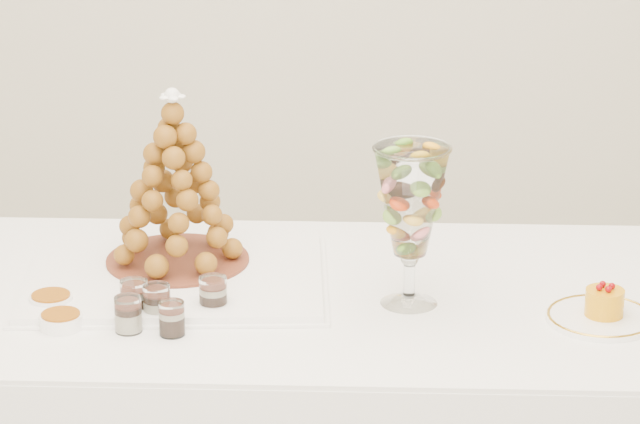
{
  "coord_description": "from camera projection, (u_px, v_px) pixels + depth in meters",
  "views": [
    {
      "loc": [
        0.24,
        -2.78,
        2.07
      ],
      "look_at": [
        0.1,
        0.22,
        0.98
      ],
      "focal_mm": 85.0,
      "sensor_mm": 36.0,
      "label": 1
    }
  ],
  "objects": [
    {
      "name": "mousse_cake",
      "position": [
        604.0,
        302.0,
        3.04
      ],
      "size": [
        0.08,
        0.08,
        0.07
      ],
      "color": "orange",
      "rests_on": "cake_plate"
    },
    {
      "name": "macaron_vase",
      "position": [
        411.0,
        204.0,
        3.05
      ],
      "size": [
        0.15,
        0.15,
        0.34
      ],
      "color": "white",
      "rests_on": "buffet_table"
    },
    {
      "name": "verrine_c",
      "position": [
        213.0,
        295.0,
        3.07
      ],
      "size": [
        0.07,
        0.07,
        0.08
      ],
      "primitive_type": "cylinder",
      "rotation": [
        0.0,
        0.0,
        0.23
      ],
      "color": "white",
      "rests_on": "buffet_table"
    },
    {
      "name": "verrine_d",
      "position": [
        128.0,
        314.0,
        2.98
      ],
      "size": [
        0.06,
        0.06,
        0.07
      ],
      "primitive_type": "cylinder",
      "rotation": [
        0.0,
        0.0,
        -0.15
      ],
      "color": "white",
      "rests_on": "buffet_table"
    },
    {
      "name": "lace_tray",
      "position": [
        175.0,
        278.0,
        3.23
      ],
      "size": [
        0.65,
        0.51,
        0.02
      ],
      "primitive_type": "cube",
      "rotation": [
        0.0,
        0.0,
        0.07
      ],
      "color": "white",
      "rests_on": "buffet_table"
    },
    {
      "name": "verrine_a",
      "position": [
        134.0,
        298.0,
        3.05
      ],
      "size": [
        0.06,
        0.06,
        0.08
      ],
      "primitive_type": "cylinder",
      "rotation": [
        0.0,
        0.0,
        0.14
      ],
      "color": "white",
      "rests_on": "buffet_table"
    },
    {
      "name": "ramekin_back",
      "position": [
        51.0,
        302.0,
        3.1
      ],
      "size": [
        0.09,
        0.09,
        0.03
      ],
      "primitive_type": "cylinder",
      "color": "white",
      "rests_on": "buffet_table"
    },
    {
      "name": "verrine_e",
      "position": [
        172.0,
        318.0,
        2.97
      ],
      "size": [
        0.05,
        0.05,
        0.07
      ],
      "primitive_type": "cylinder",
      "rotation": [
        0.0,
        0.0,
        0.07
      ],
      "color": "white",
      "rests_on": "buffet_table"
    },
    {
      "name": "ramekin_front",
      "position": [
        61.0,
        321.0,
        3.01
      ],
      "size": [
        0.09,
        0.09,
        0.03
      ],
      "primitive_type": "cylinder",
      "color": "white",
      "rests_on": "buffet_table"
    },
    {
      "name": "croquembouche",
      "position": [
        175.0,
        179.0,
        3.23
      ],
      "size": [
        0.31,
        0.31,
        0.39
      ],
      "rotation": [
        0.0,
        0.0,
        -0.15
      ],
      "color": "brown",
      "rests_on": "lace_tray"
    },
    {
      "name": "verrine_b",
      "position": [
        157.0,
        302.0,
        3.04
      ],
      "size": [
        0.07,
        0.07,
        0.07
      ],
      "primitive_type": "cylinder",
      "rotation": [
        0.0,
        0.0,
        -0.28
      ],
      "color": "white",
      "rests_on": "buffet_table"
    },
    {
      "name": "cake_plate",
      "position": [
        601.0,
        318.0,
        3.04
      ],
      "size": [
        0.22,
        0.22,
        0.01
      ],
      "primitive_type": "cylinder",
      "color": "white",
      "rests_on": "buffet_table"
    }
  ]
}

